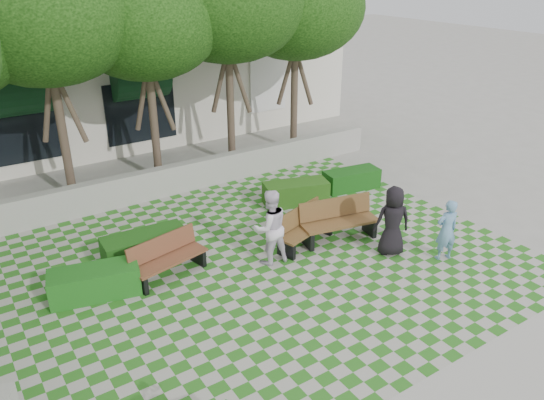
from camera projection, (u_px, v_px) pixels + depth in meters
ground at (290, 285)px, 11.93m from camera, size 90.00×90.00×0.00m
lawn at (266, 265)px, 12.68m from camera, size 12.00×12.00×0.00m
retaining_wall at (175, 179)px, 16.44m from camera, size 15.00×0.36×0.90m
bench_east at (338, 221)px, 13.67m from camera, size 2.13×1.06×1.07m
bench_mid at (304, 228)px, 13.45m from camera, size 1.92×1.12×0.96m
bench_west at (168, 258)px, 12.09m from camera, size 1.90×0.98×0.95m
hedge_east at (351, 179)px, 16.76m from camera, size 1.86×0.98×0.62m
hedge_midright at (296, 193)px, 15.76m from camera, size 2.04×1.26×0.66m
hedge_midleft at (145, 247)px, 12.78m from camera, size 2.03×0.89×0.70m
hedge_west at (95, 282)px, 11.42m from camera, size 2.00×1.15×0.66m
person_blue at (447, 230)px, 12.65m from camera, size 0.65×0.51×1.56m
person_dark at (393, 221)px, 12.85m from camera, size 1.03×0.90×1.77m
person_white at (270, 227)px, 12.46m from camera, size 0.97×0.79×1.87m
tree_row at (97, 24)px, 13.35m from camera, size 17.70×13.40×7.41m
building at (115, 68)px, 22.03m from camera, size 18.00×8.92×5.15m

